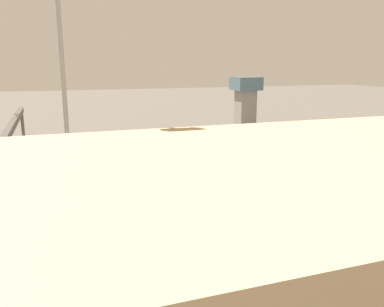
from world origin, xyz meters
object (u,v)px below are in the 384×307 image
Objects in this scene: train_on_track_0 at (188,140)px; light_mast_1 at (58,12)px; train_on_track_3 at (27,173)px; signal_gantry at (15,129)px; control_tower at (245,99)px; train_on_track_4 at (233,166)px.

light_mast_1 is at bearing 52.54° from train_on_track_0.
signal_gantry is at bearing -66.37° from train_on_track_3.
signal_gantry is 2.37× the size of control_tower.
control_tower is (-48.25, -29.96, -0.13)m from signal_gantry.
control_tower is at bearing -119.18° from train_on_track_4.
train_on_track_3 is 6.05m from signal_gantry.
control_tower reaches higher than train_on_track_3.
train_on_track_4 is 29.42m from light_mast_1.
signal_gantry reaches higher than train_on_track_4.
train_on_track_4 is 28.87m from signal_gantry.
control_tower is at bearing -148.17° from signal_gantry.
train_on_track_3 is 0.11× the size of train_on_track_4.
train_on_track_4 is (-26.24, 5.00, -0.10)m from train_on_track_3.
train_on_track_0 is at bearing -127.46° from light_mast_1.
control_tower is (-20.42, -17.46, 5.42)m from train_on_track_0.
train_on_track_4 is at bearing 169.21° from train_on_track_3.
train_on_track_0 is at bearing -155.81° from signal_gantry.
train_on_track_0 is 31.01m from signal_gantry.
light_mast_1 is 1.08× the size of signal_gantry.
train_on_track_3 is at bearing -71.13° from light_mast_1.
light_mast_1 reaches higher than signal_gantry.
light_mast_1 reaches higher than control_tower.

